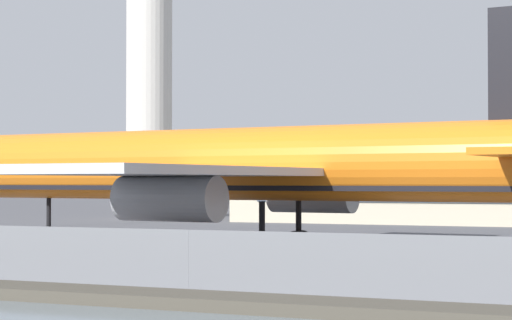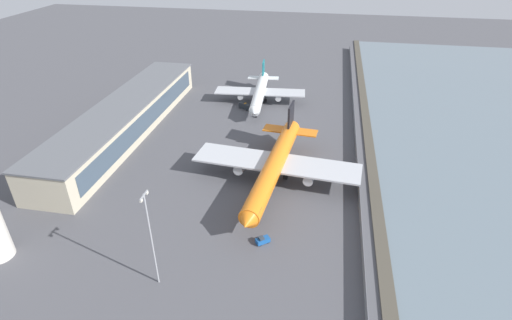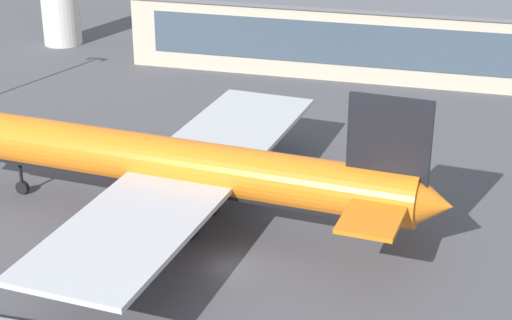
% 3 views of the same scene
% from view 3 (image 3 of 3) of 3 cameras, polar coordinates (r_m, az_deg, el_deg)
% --- Properties ---
extents(ground_plane, '(500.00, 500.00, 0.00)m').
position_cam_3_polar(ground_plane, '(76.94, -1.75, -7.12)').
color(ground_plane, '#4C4C51').
extents(cargo_jet_orange, '(54.83, 47.46, 15.55)m').
position_cam_3_polar(cargo_jet_orange, '(82.41, -5.46, -0.39)').
color(cargo_jet_orange, orange).
rests_on(cargo_jet_orange, ground).
extents(terminal_building, '(93.63, 16.86, 10.76)m').
position_cam_3_polar(terminal_building, '(130.35, 12.62, 7.95)').
color(terminal_building, '#BCB299').
rests_on(terminal_building, ground).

